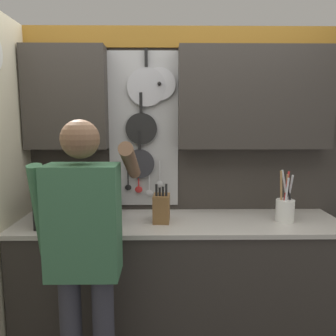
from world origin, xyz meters
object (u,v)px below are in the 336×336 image
object	(u,v)px
microwave	(77,201)
knife_block	(161,208)
person	(85,244)
utensil_crock	(285,208)

from	to	relation	value
microwave	knife_block	bearing A→B (deg)	0.08
microwave	person	world-z (taller)	person
microwave	knife_block	size ratio (longest dim) A/B	1.70
microwave	knife_block	xyz separation A→B (m)	(0.58, 0.00, -0.05)
utensil_crock	person	distance (m)	1.36
microwave	utensil_crock	world-z (taller)	utensil_crock
knife_block	person	size ratio (longest dim) A/B	0.17
microwave	utensil_crock	distance (m)	1.43
knife_block	microwave	bearing A→B (deg)	-179.92
utensil_crock	knife_block	bearing A→B (deg)	-179.94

